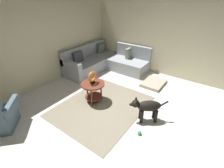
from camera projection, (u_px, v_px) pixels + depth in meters
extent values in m
cube|color=silver|center=(122.00, 122.00, 3.61)|extent=(6.00, 6.00, 0.10)
cube|color=beige|center=(34.00, 41.00, 4.41)|extent=(6.00, 0.12, 2.70)
cube|color=beige|center=(174.00, 36.00, 4.99)|extent=(0.12, 6.00, 2.70)
cube|color=gray|center=(102.00, 106.00, 4.04)|extent=(2.30, 1.90, 0.01)
cube|color=#9EA3A8|center=(93.00, 64.00, 5.92)|extent=(2.20, 0.85, 0.42)
cube|color=#9EA3A8|center=(85.00, 51.00, 5.88)|extent=(2.20, 0.14, 0.46)
cube|color=#9EA3A8|center=(128.00, 65.00, 5.83)|extent=(0.85, 1.40, 0.42)
cube|color=#9EA3A8|center=(133.00, 51.00, 5.86)|extent=(0.14, 1.40, 0.46)
cube|color=#9EA3A8|center=(71.00, 65.00, 5.04)|extent=(0.16, 0.85, 0.22)
cube|color=slate|center=(101.00, 48.00, 6.36)|extent=(0.38, 0.17, 0.39)
cube|color=#4C4C56|center=(78.00, 57.00, 5.48)|extent=(0.38, 0.16, 0.39)
cube|color=gray|center=(129.00, 53.00, 5.83)|extent=(0.38, 0.17, 0.39)
cube|color=#4C6070|center=(12.00, 106.00, 3.22)|extent=(0.48, 0.51, 0.22)
cylinder|color=brown|center=(93.00, 84.00, 3.99)|extent=(0.60, 0.60, 0.04)
cylinder|color=brown|center=(94.00, 96.00, 4.17)|extent=(0.45, 0.45, 0.02)
cylinder|color=brown|center=(87.00, 91.00, 4.23)|extent=(0.04, 0.04, 0.50)
cylinder|color=brown|center=(92.00, 98.00, 3.94)|extent=(0.04, 0.04, 0.50)
cylinder|color=brown|center=(101.00, 91.00, 4.20)|extent=(0.04, 0.04, 0.50)
cube|color=black|center=(93.00, 83.00, 3.97)|extent=(0.12, 0.08, 0.05)
torus|color=orange|center=(92.00, 77.00, 3.89)|extent=(0.28, 0.06, 0.28)
cube|color=#B2A38E|center=(154.00, 83.00, 5.00)|extent=(0.80, 0.60, 0.09)
cylinder|color=black|center=(142.00, 117.00, 3.46)|extent=(0.07, 0.07, 0.32)
cylinder|color=black|center=(140.00, 113.00, 3.58)|extent=(0.07, 0.07, 0.32)
cylinder|color=black|center=(156.00, 116.00, 3.47)|extent=(0.07, 0.07, 0.32)
cylinder|color=black|center=(154.00, 112.00, 3.59)|extent=(0.07, 0.07, 0.32)
ellipsoid|color=black|center=(149.00, 106.00, 3.40)|extent=(0.50, 0.54, 0.24)
sphere|color=black|center=(136.00, 104.00, 3.36)|extent=(0.17, 0.17, 0.17)
ellipsoid|color=black|center=(132.00, 104.00, 3.36)|extent=(0.13, 0.14, 0.07)
cone|color=black|center=(137.00, 100.00, 3.26)|extent=(0.06, 0.06, 0.07)
cone|color=black|center=(136.00, 98.00, 3.34)|extent=(0.06, 0.06, 0.07)
cylinder|color=black|center=(164.00, 104.00, 3.40)|extent=(0.15, 0.18, 0.16)
sphere|color=green|center=(139.00, 133.00, 3.22)|extent=(0.08, 0.08, 0.08)
cylinder|color=blue|center=(152.00, 110.00, 3.87)|extent=(0.11, 0.17, 0.05)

